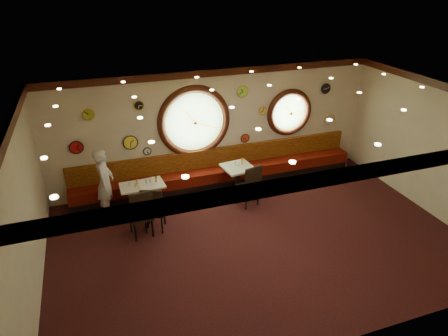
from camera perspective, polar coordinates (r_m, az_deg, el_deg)
The scene contains 45 objects.
floor at distance 9.17m, azimuth 4.79°, elevation -10.08°, with size 9.00×6.00×0.00m, color black.
ceiling at distance 7.71m, azimuth 5.69°, elevation 9.41°, with size 9.00×6.00×0.02m, color gold.
wall_back at distance 10.88m, azimuth -1.19°, elevation 5.77°, with size 9.00×0.02×3.20m, color beige.
wall_front at distance 6.17m, azimuth 16.80°, elevation -13.47°, with size 9.00×0.02×3.20m, color beige.
wall_left at distance 7.84m, azimuth -26.68°, elevation -6.05°, with size 0.02×6.00×3.20m, color beige.
wall_right at distance 10.83m, azimuth 27.56°, elevation 2.56°, with size 0.02×6.00×3.20m, color beige.
molding_back at distance 10.39m, azimuth -1.19°, elevation 13.49°, with size 9.00×0.10×0.18m, color #361309.
molding_front at distance 5.39m, azimuth 18.57°, elevation -0.67°, with size 9.00×0.10×0.18m, color #361309.
molding_left at distance 7.21m, azimuth -28.70°, elevation 4.23°, with size 0.10×6.00×0.18m, color #361309.
molding_right at distance 10.36m, azimuth 29.11°, elevation 10.16°, with size 0.10×6.00×0.18m, color #361309.
banquette_base at distance 11.26m, azimuth -0.68°, elevation -1.87°, with size 8.00×0.55×0.20m, color black.
banquette_seat at distance 11.14m, azimuth -0.69°, elevation -0.74°, with size 8.00×0.55×0.30m, color #570E07.
banquette_back at distance 11.15m, azimuth -1.06°, elevation 1.57°, with size 8.00×0.10×0.55m, color #611307.
porthole_left_glass at distance 10.63m, azimuth -4.30°, elevation 6.63°, with size 1.66×1.66×0.02m, color #8EB96F.
porthole_left_frame at distance 10.61m, azimuth -4.28°, elevation 6.60°, with size 1.98×1.98×0.18m, color #361309.
porthole_left_ring at distance 10.59m, azimuth -4.23°, elevation 6.55°, with size 1.61×1.61×0.03m, color gold.
porthole_right_glass at distance 11.63m, azimuth 9.27°, elevation 7.86°, with size 1.10×1.10×0.02m, color #8EB96F.
porthole_right_frame at distance 11.61m, azimuth 9.31°, elevation 7.84°, with size 1.38×1.38×0.18m, color #361309.
porthole_right_ring at distance 11.59m, azimuth 9.37°, elevation 7.79°, with size 1.09×1.09×0.03m, color gold.
wall_clock_0 at distance 10.13m, azimuth -18.79°, elevation 7.27°, with size 0.26×0.26×0.03m, color #A2BC25.
wall_clock_1 at distance 11.26m, azimuth 3.02°, elevation 4.29°, with size 0.24×0.24×0.03m, color red.
wall_clock_2 at distance 12.38m, azimuth 14.81°, elevation 6.76°, with size 0.34×0.34×0.03m, color silver.
wall_clock_3 at distance 10.42m, azimuth -20.34°, elevation 2.79°, with size 0.32×0.32×0.03m, color red.
wall_clock_4 at distance 10.16m, azimuth -12.09°, elevation 8.75°, with size 0.24×0.24×0.03m, color black.
wall_clock_5 at distance 10.61m, azimuth -10.92°, elevation 2.38°, with size 0.20×0.20×0.03m, color silver.
wall_clock_6 at distance 11.97m, azimuth 14.32°, elevation 10.94°, with size 0.28×0.28×0.03m, color black.
wall_clock_7 at distance 10.45m, azimuth -13.22°, elevation 3.57°, with size 0.36×0.36×0.03m, color yellow.
wall_clock_8 at distance 11.19m, azimuth 5.51°, elevation 8.15°, with size 0.22×0.22×0.03m, color #F8D352.
wall_clock_9 at distance 10.78m, azimuth 2.69°, elevation 10.88°, with size 0.30×0.30×0.03m, color #9EE347.
table_a at distance 10.20m, azimuth -12.82°, elevation -3.77°, with size 0.61×0.61×0.67m.
table_b at distance 10.19m, azimuth -10.30°, elevation -3.43°, with size 0.68×0.68×0.70m.
table_c at distance 10.59m, azimuth 1.97°, elevation -1.26°, with size 0.84×0.84×0.82m.
chair_a at distance 9.01m, azimuth -11.78°, elevation -6.05°, with size 0.57×0.57×0.74m.
chair_b at distance 9.17m, azimuth -10.09°, elevation -5.52°, with size 0.61×0.61×0.70m.
chair_c at distance 10.00m, azimuth 3.83°, elevation -2.20°, with size 0.58×0.58×0.71m.
condiment_a_salt at distance 10.10m, azimuth -13.39°, elevation -2.28°, with size 0.03×0.03×0.09m, color #B8B7BC.
condiment_b_salt at distance 10.04m, azimuth -11.07°, elevation -1.97°, with size 0.04×0.04×0.10m, color silver.
condiment_c_salt at distance 10.51m, azimuth 1.66°, elevation 0.68°, with size 0.03×0.03×0.09m, color #BCBBC0.
condiment_a_pepper at distance 10.00m, azimuth -12.58°, elevation -2.45°, with size 0.04×0.04×0.10m, color silver.
condiment_b_pepper at distance 10.06m, azimuth -10.51°, elevation -1.85°, with size 0.04×0.04×0.10m, color #BBBBC0.
condiment_c_pepper at distance 10.47m, azimuth 2.16°, elevation 0.58°, with size 0.04×0.04×0.10m, color silver.
condiment_a_bottle at distance 10.08m, azimuth -12.33°, elevation -2.01°, with size 0.05×0.05×0.15m, color gold.
condiment_b_bottle at distance 10.06m, azimuth -9.69°, elevation -1.59°, with size 0.05×0.05×0.16m, color gold.
condiment_c_bottle at distance 10.57m, azimuth 2.60°, elevation 1.04°, with size 0.05×0.05×0.17m, color gold.
waiter at distance 10.00m, azimuth -16.62°, elevation -2.01°, with size 0.63×0.41×1.72m, color silver.
Camera 1 is at (-3.11, -6.69, 5.45)m, focal length 32.00 mm.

